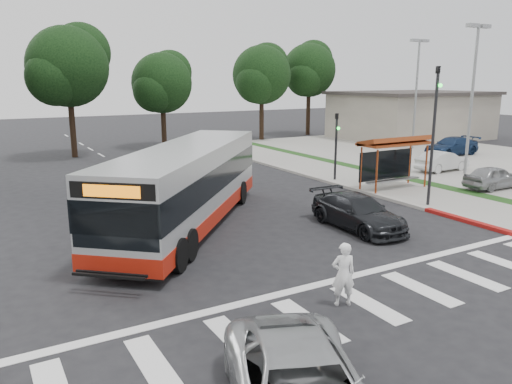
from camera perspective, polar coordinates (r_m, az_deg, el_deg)
ground at (r=17.84m, az=1.80°, el=-6.63°), size 140.00×140.00×0.00m
sidewalk_east at (r=30.43m, az=11.63°, el=1.41°), size 4.00×40.00×0.12m
curb_east at (r=29.17m, az=8.67°, el=1.07°), size 0.30×40.00×0.15m
curb_east_red at (r=22.45m, az=24.69°, el=-3.53°), size 0.32×6.00×0.15m
parking_lot at (r=40.49m, az=22.64°, el=3.47°), size 18.00×36.00×0.10m
commercial_building at (r=53.30m, az=17.28°, el=8.23°), size 14.00×10.00×4.40m
building_roof_cap at (r=53.19m, az=17.45°, el=10.75°), size 14.60×10.60×0.30m
crosswalk_ladder at (r=14.15m, az=12.70°, el=-12.32°), size 18.00×2.60×0.01m
bus_shelter at (r=27.85m, az=15.46°, el=4.95°), size 4.20×1.60×2.86m
traffic_signal_ne_tall at (r=24.37m, az=19.69°, el=7.22°), size 0.18×0.37×6.50m
traffic_signal_ne_short at (r=29.53m, az=9.15°, el=5.93°), size 0.18×0.37×4.00m
lot_light_front at (r=33.66m, az=23.61°, el=11.72°), size 1.90×0.35×9.01m
lot_light_mid at (r=44.69m, az=17.92°, el=12.18°), size 1.90×0.35×9.01m
tree_ne_a at (r=49.17m, az=0.69°, el=13.35°), size 6.16×5.74×9.30m
tree_ne_b at (r=54.67m, az=6.12°, el=13.78°), size 6.16×5.74×10.02m
tree_north_a at (r=40.99m, az=-20.64°, el=13.40°), size 6.60×6.15×10.17m
tree_north_b at (r=44.93m, az=-10.64°, el=12.25°), size 5.72×5.33×8.43m
transit_bus at (r=20.43m, az=-7.84°, el=0.57°), size 10.44×11.48×3.30m
pedestrian at (r=13.62m, az=9.95°, el=-9.22°), size 0.75×0.62×1.75m
dark_sedan at (r=20.57m, az=11.56°, el=-2.26°), size 2.03×4.73×1.36m
parked_car_0 at (r=30.01m, az=25.54°, el=1.55°), size 3.72×1.58×1.25m
parked_car_1 at (r=34.50m, az=20.51°, el=3.34°), size 3.95×1.54×1.28m
parked_car_3 at (r=41.95m, az=21.44°, el=4.90°), size 4.83×2.00×1.40m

